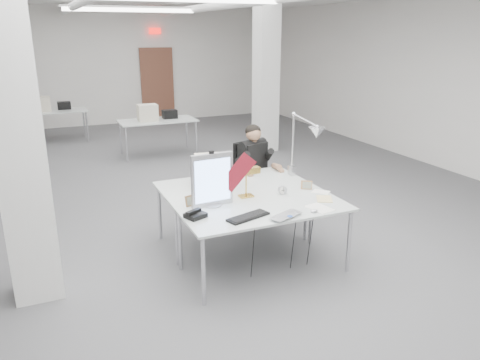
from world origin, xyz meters
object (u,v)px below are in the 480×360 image
(monitor, at_px, (212,180))
(architect_lamp, at_px, (303,147))
(office_chair, at_px, (252,178))
(desk_phone, at_px, (195,215))
(bankers_lamp, at_px, (246,184))
(desk_main, at_px, (265,208))
(beige_monitor, at_px, (212,171))
(laptop, at_px, (290,218))
(seated_person, at_px, (253,156))

(monitor, bearing_deg, architect_lamp, 12.65)
(office_chair, distance_m, desk_phone, 2.03)
(monitor, relative_size, bankers_lamp, 1.90)
(desk_main, height_order, architect_lamp, architect_lamp)
(desk_phone, relative_size, beige_monitor, 0.48)
(office_chair, height_order, monitor, monitor)
(bankers_lamp, height_order, architect_lamp, architect_lamp)
(laptop, height_order, bankers_lamp, bankers_lamp)
(office_chair, relative_size, beige_monitor, 2.93)
(seated_person, height_order, beige_monitor, seated_person)
(seated_person, relative_size, desk_phone, 4.75)
(office_chair, height_order, bankers_lamp, office_chair)
(beige_monitor, bearing_deg, desk_phone, -108.42)
(desk_main, bearing_deg, laptop, -77.90)
(monitor, xyz_separation_m, bankers_lamp, (0.45, 0.11, -0.14))
(beige_monitor, height_order, architect_lamp, architect_lamp)
(desk_phone, bearing_deg, seated_person, 25.25)
(office_chair, xyz_separation_m, seated_person, (0.00, -0.05, 0.33))
(desk_phone, height_order, beige_monitor, beige_monitor)
(desk_main, bearing_deg, desk_phone, 178.42)
(desk_main, distance_m, beige_monitor, 0.97)
(laptop, distance_m, desk_phone, 0.95)
(desk_main, distance_m, laptop, 0.41)
(monitor, bearing_deg, bankers_lamp, 10.17)
(bankers_lamp, xyz_separation_m, beige_monitor, (-0.21, 0.53, 0.03))
(office_chair, bearing_deg, laptop, -123.00)
(desk_main, height_order, desk_phone, desk_phone)
(desk_main, relative_size, laptop, 4.82)
(monitor, distance_m, desk_phone, 0.46)
(desk_phone, height_order, architect_lamp, architect_lamp)
(laptop, height_order, architect_lamp, architect_lamp)
(seated_person, bearing_deg, architect_lamp, -89.58)
(office_chair, height_order, desk_phone, office_chair)
(seated_person, height_order, monitor, seated_person)
(seated_person, distance_m, laptop, 1.94)
(office_chair, distance_m, architect_lamp, 1.10)
(monitor, xyz_separation_m, architect_lamp, (1.34, 0.39, 0.14))
(office_chair, bearing_deg, bankers_lamp, -136.97)
(laptop, bearing_deg, monitor, 108.58)
(seated_person, bearing_deg, desk_phone, -151.48)
(office_chair, height_order, laptop, office_chair)
(office_chair, distance_m, bankers_lamp, 1.34)
(office_chair, distance_m, laptop, 2.00)
(office_chair, bearing_deg, desk_phone, -150.52)
(seated_person, bearing_deg, office_chair, 70.78)
(desk_main, xyz_separation_m, bankers_lamp, (-0.05, 0.38, 0.16))
(desk_phone, bearing_deg, architect_lamp, -0.76)
(seated_person, height_order, desk_phone, seated_person)
(monitor, distance_m, architect_lamp, 1.41)
(monitor, relative_size, laptop, 1.55)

